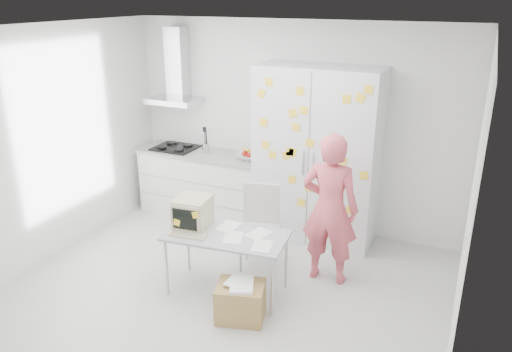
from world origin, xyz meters
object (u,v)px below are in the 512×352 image
at_px(person, 330,209).
at_px(desk, 205,222).
at_px(cardboard_box, 241,301).
at_px(chair, 260,222).

distance_m(person, desk, 1.33).
relative_size(person, cardboard_box, 3.11).
distance_m(person, chair, 0.84).
distance_m(person, cardboard_box, 1.35).
height_order(person, desk, person).
xyz_separation_m(desk, chair, (0.35, 0.63, -0.20)).
bearing_deg(chair, person, -11.69).
bearing_deg(person, desk, 28.05).
bearing_deg(cardboard_box, person, 62.57).
relative_size(desk, chair, 1.35).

